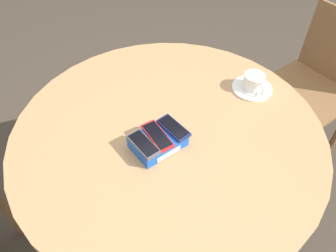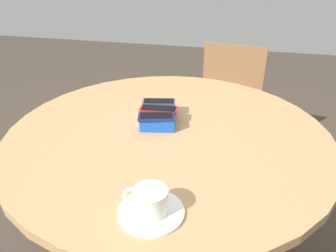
{
  "view_description": "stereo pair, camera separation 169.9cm",
  "coord_description": "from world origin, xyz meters",
  "px_view_note": "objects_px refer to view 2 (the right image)",
  "views": [
    {
      "loc": [
        -0.36,
        -0.73,
        1.65
      ],
      "look_at": [
        0.0,
        0.0,
        0.78
      ],
      "focal_mm": 35.0,
      "sensor_mm": 36.0,
      "label": 1
    },
    {
      "loc": [
        1.0,
        0.23,
        1.34
      ],
      "look_at": [
        0.0,
        0.0,
        0.78
      ],
      "focal_mm": 35.0,
      "sensor_mm": 36.0,
      "label": 2
    }
  ],
  "objects_px": {
    "coffee_cup": "(150,200)",
    "chair_near_window": "(226,105)",
    "saucer": "(151,212)",
    "phone_box": "(158,116)",
    "phone_navy": "(156,116)",
    "phone_gray": "(159,102)",
    "phone_red": "(159,109)",
    "round_table": "(168,152)"
  },
  "relations": [
    {
      "from": "coffee_cup",
      "to": "chair_near_window",
      "type": "height_order",
      "value": "coffee_cup"
    },
    {
      "from": "saucer",
      "to": "chair_near_window",
      "type": "distance_m",
      "value": 1.46
    },
    {
      "from": "phone_box",
      "to": "phone_navy",
      "type": "height_order",
      "value": "phone_navy"
    },
    {
      "from": "phone_navy",
      "to": "chair_near_window",
      "type": "height_order",
      "value": "phone_navy"
    },
    {
      "from": "phone_box",
      "to": "phone_gray",
      "type": "bearing_deg",
      "value": -167.84
    },
    {
      "from": "chair_near_window",
      "to": "phone_gray",
      "type": "bearing_deg",
      "value": -14.59
    },
    {
      "from": "phone_gray",
      "to": "phone_red",
      "type": "relative_size",
      "value": 0.94
    },
    {
      "from": "phone_red",
      "to": "phone_gray",
      "type": "bearing_deg",
      "value": -166.01
    },
    {
      "from": "round_table",
      "to": "phone_gray",
      "type": "xyz_separation_m",
      "value": [
        -0.12,
        -0.07,
        0.14
      ]
    },
    {
      "from": "phone_box",
      "to": "phone_red",
      "type": "height_order",
      "value": "phone_red"
    },
    {
      "from": "phone_box",
      "to": "coffee_cup",
      "type": "distance_m",
      "value": 0.49
    },
    {
      "from": "phone_gray",
      "to": "chair_near_window",
      "type": "height_order",
      "value": "phone_gray"
    },
    {
      "from": "phone_navy",
      "to": "saucer",
      "type": "xyz_separation_m",
      "value": [
        0.42,
        0.1,
        -0.05
      ]
    },
    {
      "from": "phone_navy",
      "to": "chair_near_window",
      "type": "distance_m",
      "value": 1.09
    },
    {
      "from": "phone_box",
      "to": "phone_gray",
      "type": "distance_m",
      "value": 0.07
    },
    {
      "from": "phone_gray",
      "to": "saucer",
      "type": "height_order",
      "value": "phone_gray"
    },
    {
      "from": "round_table",
      "to": "saucer",
      "type": "bearing_deg",
      "value": 7.19
    },
    {
      "from": "coffee_cup",
      "to": "round_table",
      "type": "bearing_deg",
      "value": -173.15
    },
    {
      "from": "saucer",
      "to": "chair_near_window",
      "type": "bearing_deg",
      "value": 175.54
    },
    {
      "from": "phone_navy",
      "to": "coffee_cup",
      "type": "distance_m",
      "value": 0.43
    },
    {
      "from": "round_table",
      "to": "chair_near_window",
      "type": "height_order",
      "value": "chair_near_window"
    },
    {
      "from": "phone_gray",
      "to": "phone_navy",
      "type": "bearing_deg",
      "value": 10.41
    },
    {
      "from": "round_table",
      "to": "phone_red",
      "type": "xyz_separation_m",
      "value": [
        -0.07,
        -0.05,
        0.14
      ]
    },
    {
      "from": "round_table",
      "to": "phone_gray",
      "type": "height_order",
      "value": "phone_gray"
    },
    {
      "from": "phone_red",
      "to": "chair_near_window",
      "type": "xyz_separation_m",
      "value": [
        -0.94,
        0.21,
        -0.38
      ]
    },
    {
      "from": "saucer",
      "to": "coffee_cup",
      "type": "bearing_deg",
      "value": -93.74
    },
    {
      "from": "phone_red",
      "to": "saucer",
      "type": "distance_m",
      "value": 0.5
    },
    {
      "from": "phone_red",
      "to": "chair_near_window",
      "type": "distance_m",
      "value": 1.03
    },
    {
      "from": "phone_gray",
      "to": "phone_navy",
      "type": "relative_size",
      "value": 1.0
    },
    {
      "from": "phone_gray",
      "to": "chair_near_window",
      "type": "distance_m",
      "value": 0.98
    },
    {
      "from": "phone_navy",
      "to": "phone_box",
      "type": "bearing_deg",
      "value": -171.34
    },
    {
      "from": "phone_gray",
      "to": "round_table",
      "type": "bearing_deg",
      "value": 27.73
    },
    {
      "from": "phone_red",
      "to": "chair_near_window",
      "type": "bearing_deg",
      "value": 167.13
    },
    {
      "from": "phone_red",
      "to": "phone_navy",
      "type": "distance_m",
      "value": 0.06
    },
    {
      "from": "round_table",
      "to": "saucer",
      "type": "relative_size",
      "value": 6.96
    },
    {
      "from": "phone_red",
      "to": "coffee_cup",
      "type": "xyz_separation_m",
      "value": [
        0.48,
        0.1,
        -0.01
      ]
    },
    {
      "from": "phone_red",
      "to": "phone_navy",
      "type": "height_order",
      "value": "phone_navy"
    },
    {
      "from": "round_table",
      "to": "phone_box",
      "type": "height_order",
      "value": "phone_box"
    },
    {
      "from": "phone_navy",
      "to": "saucer",
      "type": "bearing_deg",
      "value": 12.82
    },
    {
      "from": "chair_near_window",
      "to": "coffee_cup",
      "type": "bearing_deg",
      "value": -4.56
    },
    {
      "from": "coffee_cup",
      "to": "chair_near_window",
      "type": "bearing_deg",
      "value": 175.44
    },
    {
      "from": "phone_gray",
      "to": "coffee_cup",
      "type": "relative_size",
      "value": 1.17
    }
  ]
}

